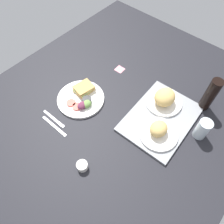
{
  "coord_description": "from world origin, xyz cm",
  "views": [
    {
      "loc": [
        51.33,
        46.0,
        103.41
      ],
      "look_at": [
        2.0,
        3.0,
        4.0
      ],
      "focal_mm": 33.73,
      "sensor_mm": 36.0,
      "label": 1
    }
  ],
  "objects": [
    {
      "name": "fork",
      "position": [
        25.65,
        -21.06,
        0.25
      ],
      "size": [
        1.58,
        17.01,
        0.5
      ],
      "primitive_type": "cube",
      "rotation": [
        0.0,
        0.0,
        1.58
      ],
      "color": "#B7B7BC",
      "rests_on": "ground_plane"
    },
    {
      "name": "soda_bottle",
      "position": [
        -38.95,
        39.7,
        11.11
      ],
      "size": [
        6.4,
        6.4,
        22.22
      ],
      "primitive_type": "cylinder",
      "color": "black",
      "rests_on": "ground_plane"
    },
    {
      "name": "ground_plane",
      "position": [
        0.0,
        0.0,
        -1.5
      ],
      "size": [
        190.0,
        150.0,
        3.0
      ],
      "primitive_type": "cube",
      "color": "black"
    },
    {
      "name": "drinking_glass",
      "position": [
        -19.95,
        46.89,
        6.34
      ],
      "size": [
        6.89,
        6.89,
        12.67
      ],
      "primitive_type": "cylinder",
      "color": "silver",
      "rests_on": "ground_plane"
    },
    {
      "name": "bread_plate_near",
      "position": [
        -24.18,
        20.57,
        5.76
      ],
      "size": [
        21.94,
        21.94,
        10.39
      ],
      "color": "white",
      "rests_on": "serving_tray"
    },
    {
      "name": "sticky_note",
      "position": [
        -29.68,
        -17.64,
        0.06
      ],
      "size": [
        5.78,
        5.78,
        0.12
      ],
      "primitive_type": "cube",
      "rotation": [
        0.0,
        0.0,
        0.03
      ],
      "color": "pink",
      "rests_on": "ground_plane"
    },
    {
      "name": "bread_plate_far",
      "position": [
        -4.8,
        29.95,
        4.44
      ],
      "size": [
        20.91,
        20.91,
        8.4
      ],
      "color": "white",
      "rests_on": "serving_tray"
    },
    {
      "name": "espresso_cup",
      "position": [
        34.73,
        12.02,
        2.0
      ],
      "size": [
        5.6,
        5.6,
        4.0
      ],
      "primitive_type": "cylinder",
      "color": "silver",
      "rests_on": "ground_plane"
    },
    {
      "name": "knife",
      "position": [
        28.65,
        -17.06,
        0.25
      ],
      "size": [
        1.63,
        19.02,
        0.5
      ],
      "primitive_type": "cube",
      "rotation": [
        0.0,
        0.0,
        1.58
      ],
      "color": "#B7B7BC",
      "rests_on": "ground_plane"
    },
    {
      "name": "serving_tray",
      "position": [
        -14.64,
        25.44,
        0.8
      ],
      "size": [
        46.36,
        34.88,
        1.6
      ],
      "primitive_type": "cube",
      "rotation": [
        0.0,
        0.0,
        0.04
      ],
      "color": "gray",
      "rests_on": "ground_plane"
    },
    {
      "name": "plate_with_salad",
      "position": [
        4.99,
        -18.65,
        1.71
      ],
      "size": [
        28.5,
        28.5,
        5.4
      ],
      "color": "white",
      "rests_on": "ground_plane"
    }
  ]
}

